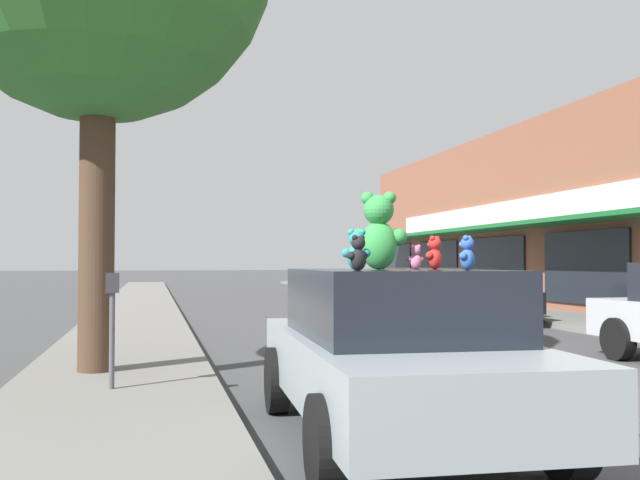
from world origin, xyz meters
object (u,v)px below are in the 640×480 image
(teddy_bear_white, at_px, (381,253))
(teddy_bear_red, at_px, (435,253))
(parked_car_far_right, at_px, (468,292))
(parking_meter, at_px, (112,315))
(teddy_bear_blue, at_px, (467,254))
(plush_art_car, at_px, (395,350))
(teddy_bear_teal, at_px, (357,250))
(teddy_bear_black, at_px, (358,253))
(teddy_bear_giant, at_px, (379,232))
(teddy_bear_pink, at_px, (416,257))

(teddy_bear_white, bearing_deg, teddy_bear_red, 154.72)
(parked_car_far_right, bearing_deg, parking_meter, -133.18)
(teddy_bear_blue, bearing_deg, plush_art_car, -110.71)
(teddy_bear_teal, relative_size, teddy_bear_blue, 1.20)
(teddy_bear_teal, relative_size, teddy_bear_black, 1.21)
(plush_art_car, height_order, teddy_bear_blue, teddy_bear_blue)
(teddy_bear_giant, relative_size, teddy_bear_teal, 2.06)
(parked_car_far_right, xyz_separation_m, parking_meter, (-8.42, -8.98, 0.20))
(teddy_bear_pink, xyz_separation_m, teddy_bear_black, (-0.74, -0.73, 0.03))
(teddy_bear_black, bearing_deg, parking_meter, -84.55)
(teddy_bear_pink, height_order, parking_meter, teddy_bear_pink)
(plush_art_car, bearing_deg, teddy_bear_giant, 172.63)
(teddy_bear_red, bearing_deg, teddy_bear_black, 1.17)
(teddy_bear_teal, distance_m, teddy_bear_pink, 0.81)
(teddy_bear_white, xyz_separation_m, teddy_bear_pink, (0.12, -0.62, -0.04))
(teddy_bear_white, xyz_separation_m, parking_meter, (-2.58, 1.60, -0.66))
(teddy_bear_white, relative_size, teddy_bear_blue, 1.14)
(teddy_bear_red, xyz_separation_m, teddy_bear_black, (-0.94, -0.78, -0.01))
(teddy_bear_blue, xyz_separation_m, teddy_bear_pink, (-0.13, 0.78, -0.03))
(plush_art_car, distance_m, parked_car_far_right, 12.71)
(parking_meter, bearing_deg, parked_car_far_right, 46.82)
(parked_car_far_right, distance_m, parking_meter, 12.31)
(teddy_bear_teal, bearing_deg, teddy_bear_black, 76.17)
(teddy_bear_blue, distance_m, parking_meter, 4.17)
(teddy_bear_red, xyz_separation_m, teddy_bear_pink, (-0.20, -0.05, -0.04))
(teddy_bear_black, xyz_separation_m, parked_car_far_right, (6.47, 11.93, -0.85))
(parking_meter, bearing_deg, teddy_bear_white, -31.88)
(teddy_bear_pink, bearing_deg, teddy_bear_teal, 29.01)
(plush_art_car, relative_size, teddy_bear_teal, 13.03)
(teddy_bear_pink, height_order, teddy_bear_black, teddy_bear_black)
(plush_art_car, distance_m, teddy_bear_black, 1.21)
(teddy_bear_white, distance_m, teddy_bear_black, 1.49)
(teddy_bear_white, height_order, parked_car_far_right, teddy_bear_white)
(teddy_bear_pink, relative_size, parked_car_far_right, 0.05)
(teddy_bear_blue, xyz_separation_m, parked_car_far_right, (5.60, 11.98, -0.85))
(teddy_bear_white, relative_size, teddy_bear_pink, 1.42)
(plush_art_car, bearing_deg, teddy_bear_red, 14.44)
(teddy_bear_red, height_order, teddy_bear_black, teddy_bear_red)
(teddy_bear_giant, height_order, teddy_bear_black, teddy_bear_giant)
(teddy_bear_black, distance_m, parking_meter, 3.60)
(teddy_bear_teal, relative_size, parked_car_far_right, 0.07)
(teddy_bear_red, relative_size, parking_meter, 0.24)
(teddy_bear_pink, distance_m, teddy_bear_black, 1.04)
(teddy_bear_blue, height_order, teddy_bear_black, teddy_bear_blue)
(teddy_bear_black, bearing_deg, teddy_bear_blue, 148.93)
(teddy_bear_white, xyz_separation_m, teddy_bear_red, (0.32, -0.58, -0.01))
(parking_meter, bearing_deg, teddy_bear_blue, -46.70)
(teddy_bear_teal, distance_m, teddy_bear_blue, 0.87)
(teddy_bear_teal, bearing_deg, parking_meter, -52.85)
(teddy_bear_giant, relative_size, parked_car_far_right, 0.15)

